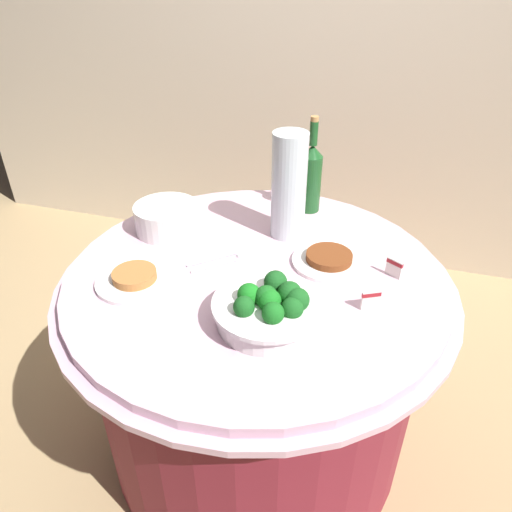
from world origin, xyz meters
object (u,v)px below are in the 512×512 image
(broccoli_bowl, at_px, (270,308))
(wine_bottle, at_px, (311,176))
(serving_tongs, at_px, (216,262))
(food_plate_stir_fry, at_px, (329,260))
(label_placard_front, at_px, (371,299))
(plate_stack, at_px, (167,218))
(label_placard_mid, at_px, (394,267))
(food_plate_peanuts, at_px, (135,279))
(decorative_fruit_vase, at_px, (289,191))

(broccoli_bowl, height_order, wine_bottle, wine_bottle)
(serving_tongs, relative_size, food_plate_stir_fry, 0.67)
(broccoli_bowl, distance_m, wine_bottle, 0.64)
(food_plate_stir_fry, height_order, label_placard_front, label_placard_front)
(plate_stack, bearing_deg, food_plate_stir_fry, -4.77)
(label_placard_mid, bearing_deg, label_placard_front, -106.43)
(plate_stack, bearing_deg, food_plate_peanuts, -82.05)
(plate_stack, bearing_deg, decorative_fruit_vase, 12.95)
(broccoli_bowl, relative_size, plate_stack, 1.33)
(food_plate_peanuts, distance_m, label_placard_mid, 0.73)
(plate_stack, height_order, label_placard_mid, plate_stack)
(broccoli_bowl, bearing_deg, label_placard_mid, 46.02)
(plate_stack, distance_m, food_plate_peanuts, 0.30)
(decorative_fruit_vase, relative_size, food_plate_stir_fry, 1.55)
(broccoli_bowl, bearing_deg, decorative_fruit_vase, 98.02)
(plate_stack, distance_m, label_placard_front, 0.72)
(broccoli_bowl, relative_size, wine_bottle, 0.83)
(label_placard_front, bearing_deg, label_placard_mid, 73.57)
(decorative_fruit_vase, distance_m, serving_tongs, 0.32)
(broccoli_bowl, bearing_deg, label_placard_front, 28.37)
(wine_bottle, relative_size, serving_tongs, 2.29)
(broccoli_bowl, height_order, serving_tongs, broccoli_bowl)
(label_placard_front, bearing_deg, food_plate_peanuts, -173.57)
(plate_stack, xyz_separation_m, decorative_fruit_vase, (0.39, 0.09, 0.11))
(broccoli_bowl, relative_size, serving_tongs, 1.91)
(label_placard_front, distance_m, label_placard_mid, 0.18)
(serving_tongs, bearing_deg, food_plate_peanuts, -138.99)
(food_plate_stir_fry, xyz_separation_m, label_placard_mid, (0.19, -0.01, 0.02))
(decorative_fruit_vase, relative_size, food_plate_peanuts, 1.55)
(label_placard_front, height_order, label_placard_mid, same)
(decorative_fruit_vase, xyz_separation_m, food_plate_stir_fry, (0.16, -0.13, -0.14))
(label_placard_front, relative_size, label_placard_mid, 1.00)
(serving_tongs, height_order, label_placard_mid, label_placard_mid)
(decorative_fruit_vase, xyz_separation_m, food_plate_peanuts, (-0.34, -0.39, -0.14))
(wine_bottle, distance_m, food_plate_stir_fry, 0.37)
(decorative_fruit_vase, height_order, food_plate_peanuts, decorative_fruit_vase)
(broccoli_bowl, relative_size, label_placard_front, 5.09)
(serving_tongs, height_order, food_plate_stir_fry, food_plate_stir_fry)
(plate_stack, relative_size, label_placard_mid, 3.82)
(plate_stack, bearing_deg, label_placard_front, -18.32)
(wine_bottle, bearing_deg, food_plate_stir_fry, -68.83)
(plate_stack, distance_m, serving_tongs, 0.27)
(wine_bottle, xyz_separation_m, label_placard_mid, (0.31, -0.34, -0.10))
(serving_tongs, height_order, label_placard_front, label_placard_front)
(broccoli_bowl, distance_m, label_placard_front, 0.27)
(food_plate_peanuts, relative_size, label_placard_front, 4.00)
(food_plate_stir_fry, bearing_deg, wine_bottle, 111.17)
(serving_tongs, bearing_deg, food_plate_stir_fry, 16.28)
(broccoli_bowl, distance_m, food_plate_stir_fry, 0.32)
(plate_stack, xyz_separation_m, label_placard_mid, (0.73, -0.06, -0.01))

